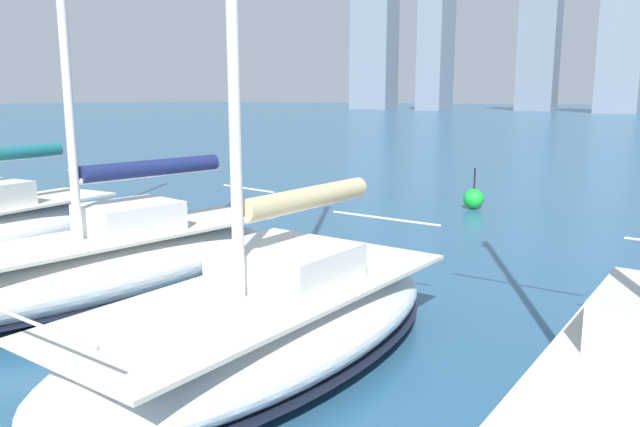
# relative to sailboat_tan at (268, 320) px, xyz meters

# --- Properties ---
(sailboat_tan) EXTENTS (3.27, 7.41, 12.03)m
(sailboat_tan) POSITION_rel_sailboat_tan_xyz_m (0.00, 0.00, 0.00)
(sailboat_tan) COLOR silver
(sailboat_tan) RESTS_ON ground
(sailboat_navy) EXTENTS (3.33, 8.02, 11.89)m
(sailboat_navy) POSITION_rel_sailboat_tan_xyz_m (4.28, -0.66, 0.07)
(sailboat_navy) COLOR white
(sailboat_navy) RESTS_ON ground
(channel_buoy) EXTENTS (0.70, 0.70, 1.40)m
(channel_buoy) POSITION_rel_sailboat_tan_xyz_m (2.00, -13.78, -0.32)
(channel_buoy) COLOR green
(channel_buoy) RESTS_ON ground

